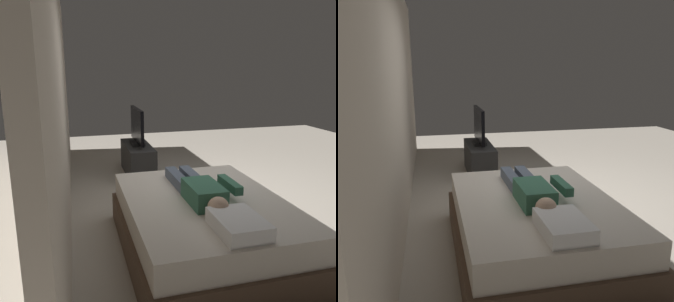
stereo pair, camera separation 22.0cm
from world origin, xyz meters
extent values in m
plane|color=#ADA393|center=(0.00, 0.00, 0.00)|extent=(10.00, 10.00, 0.00)
cube|color=beige|center=(0.40, 1.84, 1.40)|extent=(6.40, 0.10, 2.80)
cube|color=brown|center=(-1.03, 0.56, 0.15)|extent=(2.02, 1.50, 0.30)
cube|color=silver|center=(-1.03, 0.56, 0.42)|extent=(1.94, 1.42, 0.24)
cube|color=white|center=(-1.72, 0.56, 0.60)|extent=(0.48, 0.34, 0.12)
cube|color=#387056|center=(-1.13, 0.61, 0.63)|extent=(0.48, 0.28, 0.18)
sphere|color=beige|center=(-1.46, 0.61, 0.63)|extent=(0.18, 0.18, 0.18)
cube|color=slate|center=(-0.59, 0.53, 0.60)|extent=(0.60, 0.11, 0.11)
cube|color=slate|center=(-0.59, 0.69, 0.60)|extent=(0.60, 0.11, 0.11)
cube|color=#387056|center=(-1.07, 0.33, 0.67)|extent=(0.40, 0.08, 0.08)
cube|color=black|center=(-0.85, 0.19, 0.55)|extent=(0.15, 0.04, 0.02)
cube|color=#2D2D2D|center=(1.55, 0.72, 0.25)|extent=(1.10, 0.40, 0.50)
cube|color=black|center=(1.55, 0.72, 0.53)|extent=(0.32, 0.20, 0.05)
cube|color=black|center=(1.55, 0.72, 0.82)|extent=(0.88, 0.05, 0.54)
camera|label=1|loc=(-3.89, 1.70, 1.75)|focal=37.41mm
camera|label=2|loc=(-3.94, 1.48, 1.75)|focal=37.41mm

